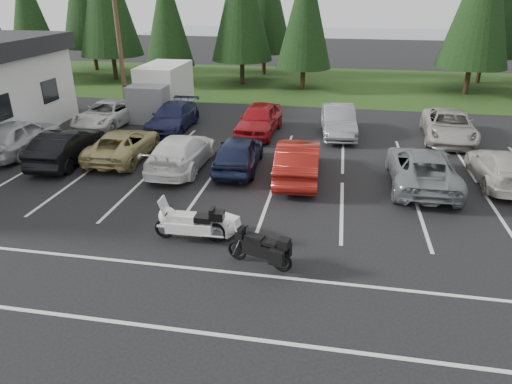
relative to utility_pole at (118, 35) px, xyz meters
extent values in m
plane|color=black|center=(10.00, -12.00, -4.70)|extent=(120.00, 120.00, 0.00)
cube|color=#203A12|center=(10.00, 12.00, -4.69)|extent=(80.00, 16.00, 0.01)
cube|color=slate|center=(14.00, 43.00, -4.70)|extent=(70.00, 50.00, 0.02)
cylinder|color=#473321|center=(0.00, 0.00, -0.20)|extent=(0.26, 0.26, 9.00)
cube|color=silver|center=(10.00, -10.00, -4.69)|extent=(32.00, 16.00, 0.01)
cylinder|color=#332316|center=(-12.00, 9.20, -3.62)|extent=(0.36, 0.36, 2.16)
cone|color=black|center=(-12.00, 9.20, 0.70)|extent=(3.96, 3.96, 7.65)
cylinder|color=#332316|center=(-6.00, 10.80, -3.31)|extent=(0.36, 0.36, 2.78)
cylinder|color=#332316|center=(-0.50, 9.40, -3.64)|extent=(0.36, 0.36, 2.11)
cone|color=black|center=(-0.50, 9.40, 0.58)|extent=(3.87, 3.87, 7.48)
cylinder|color=#332316|center=(5.00, 10.90, -3.39)|extent=(0.36, 0.36, 2.62)
cylinder|color=#332316|center=(10.00, 9.60, -3.57)|extent=(0.36, 0.36, 2.26)
cone|color=black|center=(10.00, 9.60, 0.94)|extent=(4.14, 4.14, 7.99)
cylinder|color=#332316|center=(22.00, 10.10, -3.35)|extent=(0.36, 0.36, 2.69)
cylinder|color=#332316|center=(-10.00, 15.00, -3.26)|extent=(0.36, 0.36, 2.88)
cylinder|color=#332316|center=(6.00, 15.50, -3.34)|extent=(0.36, 0.36, 2.71)
cylinder|color=#332316|center=(24.00, 14.80, -3.20)|extent=(0.36, 0.36, 3.00)
imported|color=silver|center=(-1.95, -7.48, -3.88)|extent=(2.06, 4.86, 1.64)
imported|color=black|center=(0.98, -8.30, -3.94)|extent=(1.89, 4.69, 1.52)
imported|color=tan|center=(3.23, -7.32, -4.03)|extent=(2.38, 4.88, 1.34)
imported|color=white|center=(6.26, -8.00, -3.96)|extent=(2.09, 5.07, 1.47)
imported|color=#171E3A|center=(8.73, -7.71, -3.95)|extent=(1.91, 4.43, 1.49)
imported|color=maroon|center=(11.35, -8.29, -3.90)|extent=(1.88, 4.92, 1.60)
imported|color=gray|center=(16.25, -8.18, -3.96)|extent=(2.50, 5.34, 1.48)
imported|color=beige|center=(19.41, -7.35, -4.03)|extent=(1.92, 4.65, 1.34)
imported|color=silver|center=(-0.02, -2.40, -4.00)|extent=(2.67, 5.15, 1.39)
imported|color=#1C1E46|center=(3.88, -2.49, -3.99)|extent=(2.04, 4.89, 1.41)
imported|color=maroon|center=(8.71, -2.43, -3.89)|extent=(2.20, 4.85, 1.62)
imported|color=gray|center=(12.89, -1.85, -3.93)|extent=(2.04, 4.78, 1.53)
imported|color=#ABA39C|center=(18.50, -1.71, -3.96)|extent=(2.82, 5.45, 1.47)
camera|label=1|loc=(12.77, -25.88, 2.60)|focal=32.00mm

